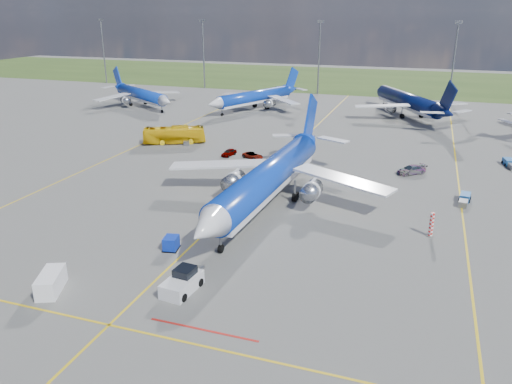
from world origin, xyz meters
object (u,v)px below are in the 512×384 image
(service_car_c, at_px, (411,170))
(baggage_tug_c, at_px, (187,141))
(pushback_tug, at_px, (183,282))
(apron_bus, at_px, (174,135))
(baggage_tug_e, at_px, (510,164))
(bg_jet_nw, at_px, (142,106))
(service_car_a, at_px, (229,152))
(service_car_b, at_px, (253,156))
(warning_post, at_px, (431,225))
(bg_jet_nnw, at_px, (255,109))
(bg_jet_n, at_px, (406,116))
(uld_container, at_px, (171,243))
(baggage_tug_w, at_px, (464,199))
(main_airliner, at_px, (269,205))
(service_van, at_px, (51,282))

(service_car_c, distance_m, baggage_tug_c, 44.83)
(pushback_tug, relative_size, baggage_tug_c, 1.39)
(apron_bus, relative_size, baggage_tug_e, 2.44)
(bg_jet_nw, relative_size, service_car_a, 9.80)
(service_car_b, bearing_deg, bg_jet_nw, 74.99)
(warning_post, xyz_separation_m, service_car_b, (-31.19, 24.55, -0.93))
(bg_jet_nnw, distance_m, bg_jet_n, 40.01)
(uld_container, xyz_separation_m, apron_bus, (-22.14, 43.11, 1.00))
(baggage_tug_c, bearing_deg, baggage_tug_w, -40.70)
(bg_jet_nw, height_order, service_car_a, bg_jet_nw)
(service_car_b, relative_size, baggage_tug_c, 0.88)
(service_car_a, distance_m, service_car_c, 32.71)
(warning_post, bearing_deg, uld_container, -154.62)
(main_airliner, height_order, service_car_b, main_airliner)
(bg_jet_nnw, bearing_deg, baggage_tug_e, -7.85)
(bg_jet_nw, xyz_separation_m, bg_jet_nnw, (31.80, 5.87, 0.00))
(service_car_a, bearing_deg, bg_jet_nw, 148.14)
(main_airliner, bearing_deg, service_car_b, 117.51)
(uld_container, distance_m, service_car_c, 44.95)
(baggage_tug_c, bearing_deg, bg_jet_nnw, 66.41)
(pushback_tug, xyz_separation_m, baggage_tug_c, (-25.11, 51.79, -0.40))
(pushback_tug, relative_size, service_car_a, 1.77)
(service_van, bearing_deg, service_car_b, 63.24)
(service_car_b, distance_m, baggage_tug_e, 44.98)
(bg_jet_nw, bearing_deg, pushback_tug, -113.47)
(service_van, xyz_separation_m, service_car_b, (3.33, 49.52, -0.37))
(apron_bus, height_order, baggage_tug_w, apron_bus)
(warning_post, bearing_deg, main_airliner, 171.32)
(pushback_tug, xyz_separation_m, baggage_tug_w, (26.94, 34.06, -0.39))
(bg_jet_nw, xyz_separation_m, baggage_tug_e, (91.02, -30.02, 0.53))
(baggage_tug_w, distance_m, baggage_tug_c, 54.99)
(pushback_tug, xyz_separation_m, service_car_a, (-13.47, 45.65, -0.25))
(service_car_b, relative_size, baggage_tug_w, 0.86)
(uld_container, bearing_deg, warning_post, 15.31)
(baggage_tug_w, bearing_deg, bg_jet_n, 108.38)
(service_van, xyz_separation_m, service_car_c, (31.21, 49.45, -0.21))
(bg_jet_n, xyz_separation_m, service_car_c, (3.42, -50.10, 0.73))
(main_airliner, distance_m, service_car_c, 27.88)
(apron_bus, bearing_deg, baggage_tug_c, -91.21)
(service_van, relative_size, baggage_tug_e, 0.83)
(pushback_tug, distance_m, baggage_tug_w, 43.43)
(bg_jet_n, bearing_deg, baggage_tug_e, 86.35)
(warning_post, bearing_deg, service_van, -144.12)
(bg_jet_nnw, height_order, pushback_tug, bg_jet_nnw)
(bg_jet_nw, height_order, apron_bus, bg_jet_nw)
(bg_jet_nnw, bearing_deg, warning_post, -33.10)
(uld_container, xyz_separation_m, service_car_b, (-3.36, 37.75, -0.17))
(bg_jet_n, relative_size, baggage_tug_w, 8.78)
(service_car_c, bearing_deg, baggage_tug_c, -136.94)
(service_car_b, xyz_separation_m, baggage_tug_c, (-16.47, 6.47, -0.09))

